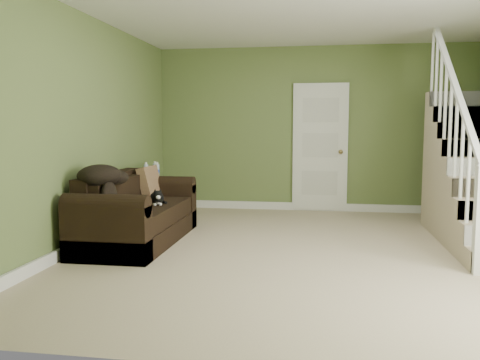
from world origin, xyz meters
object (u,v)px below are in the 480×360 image
(banana, at_px, (139,211))
(cat, at_px, (156,198))
(side_table, at_px, (153,198))
(sofa, at_px, (135,216))

(banana, bearing_deg, cat, 87.33)
(side_table, height_order, banana, side_table)
(sofa, distance_m, banana, 0.61)
(cat, distance_m, banana, 0.61)
(banana, bearing_deg, sofa, 111.33)
(side_table, height_order, cat, side_table)
(cat, xyz_separation_m, banana, (0.01, -0.60, -0.05))
(cat, bearing_deg, side_table, 87.61)
(banana, bearing_deg, side_table, 100.64)
(side_table, bearing_deg, banana, -75.34)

